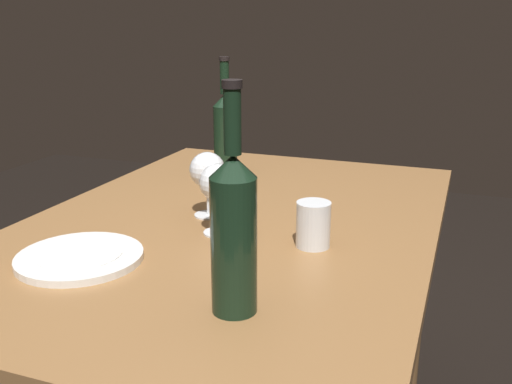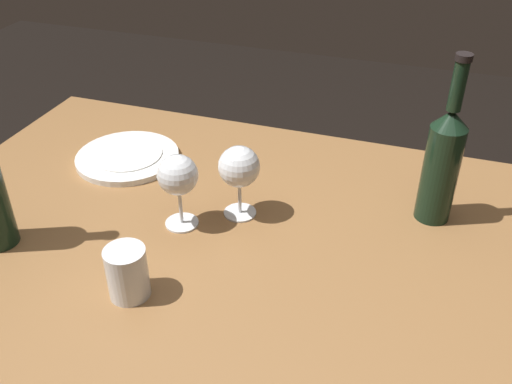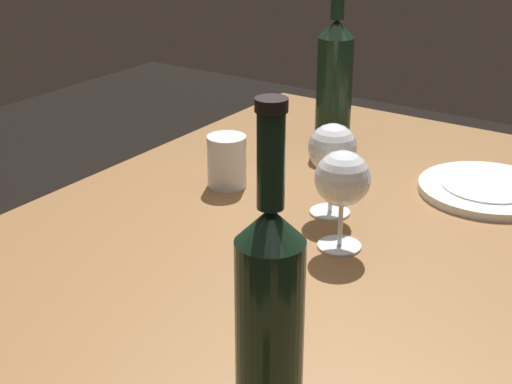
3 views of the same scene
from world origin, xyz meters
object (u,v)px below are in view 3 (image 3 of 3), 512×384
(wine_bottle_second, at_px, (334,78))
(water_tumbler, at_px, (227,163))
(wine_glass_right, at_px, (343,181))
(dinner_plate, at_px, (488,189))
(wine_bottle, at_px, (270,307))
(wine_glass_left, at_px, (332,150))

(wine_bottle_second, bearing_deg, water_tumbler, 171.49)
(wine_glass_right, distance_m, water_tumbler, 0.30)
(dinner_plate, bearing_deg, water_tumbler, 119.89)
(wine_bottle_second, relative_size, water_tumbler, 3.87)
(wine_glass_right, relative_size, water_tumbler, 1.63)
(wine_glass_right, bearing_deg, wine_bottle, -162.72)
(wine_glass_left, relative_size, wine_glass_right, 1.01)
(wine_bottle_second, xyz_separation_m, water_tumbler, (-0.30, 0.05, -0.09))
(wine_glass_left, relative_size, wine_bottle_second, 0.43)
(wine_glass_right, xyz_separation_m, wine_bottle_second, (0.40, 0.23, 0.03))
(wine_glass_left, distance_m, wine_glass_right, 0.12)
(wine_bottle, bearing_deg, wine_bottle_second, 24.28)
(wine_bottle_second, height_order, dinner_plate, wine_bottle_second)
(wine_glass_right, relative_size, dinner_plate, 0.64)
(wine_bottle_second, bearing_deg, dinner_plate, -102.27)
(wine_glass_left, bearing_deg, water_tumbler, 90.24)
(wine_bottle_second, bearing_deg, wine_bottle, -155.72)
(wine_glass_left, distance_m, water_tumbler, 0.22)
(water_tumbler, relative_size, dinner_plate, 0.39)
(wine_bottle, bearing_deg, water_tumbler, 40.14)
(wine_bottle, xyz_separation_m, wine_bottle_second, (0.77, 0.35, 0.01))
(wine_glass_right, distance_m, wine_bottle_second, 0.46)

